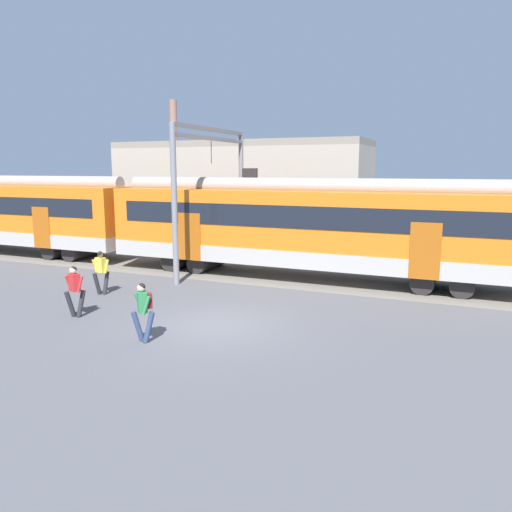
{
  "coord_description": "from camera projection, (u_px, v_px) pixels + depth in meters",
  "views": [
    {
      "loc": [
        6.9,
        -12.97,
        4.73
      ],
      "look_at": [
        -0.09,
        3.34,
        1.6
      ],
      "focal_mm": 35.0,
      "sensor_mm": 36.0,
      "label": 1
    }
  ],
  "objects": [
    {
      "name": "ground_plane",
      "position": [
        216.0,
        325.0,
        15.24
      ],
      "size": [
        160.0,
        160.0,
        0.0
      ],
      "primitive_type": "plane",
      "color": "#515156"
    },
    {
      "name": "track_bed",
      "position": [
        105.0,
        260.0,
        26.01
      ],
      "size": [
        80.0,
        4.4,
        0.01
      ],
      "primitive_type": "cube",
      "color": "slate",
      "rests_on": "ground"
    },
    {
      "name": "commuter_train",
      "position": [
        143.0,
        219.0,
        24.65
      ],
      "size": [
        38.05,
        3.07,
        4.73
      ],
      "color": "#B2ADA8",
      "rests_on": "ground"
    },
    {
      "name": "pedestrian_yellow",
      "position": [
        101.0,
        269.0,
        18.81
      ],
      "size": [
        0.57,
        0.63,
        1.67
      ],
      "color": "#28282D",
      "rests_on": "ground"
    },
    {
      "name": "pedestrian_red",
      "position": [
        75.0,
        288.0,
        15.94
      ],
      "size": [
        0.64,
        0.58,
        1.67
      ],
      "color": "#28282D",
      "rests_on": "ground"
    },
    {
      "name": "pedestrian_green",
      "position": [
        143.0,
        307.0,
        13.62
      ],
      "size": [
        0.69,
        0.5,
        1.67
      ],
      "color": "navy",
      "rests_on": "ground"
    },
    {
      "name": "catenary_gantry",
      "position": [
        212.0,
        177.0,
        22.79
      ],
      "size": [
        0.24,
        6.64,
        6.53
      ],
      "color": "gray",
      "rests_on": "ground"
    },
    {
      "name": "background_building",
      "position": [
        240.0,
        192.0,
        32.17
      ],
      "size": [
        16.26,
        5.0,
        9.2
      ],
      "color": "#B2A899",
      "rests_on": "ground"
    }
  ]
}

